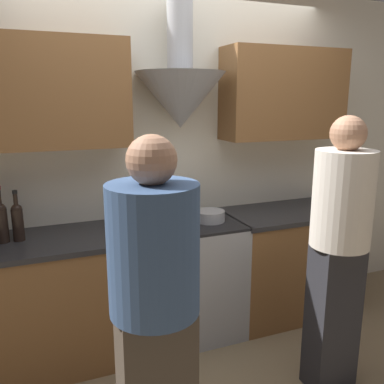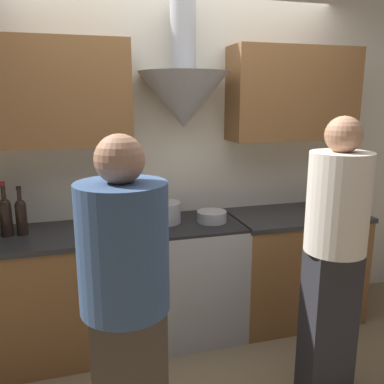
{
  "view_description": "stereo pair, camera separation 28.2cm",
  "coord_description": "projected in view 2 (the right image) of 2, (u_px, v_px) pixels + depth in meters",
  "views": [
    {
      "loc": [
        -1.02,
        -2.33,
        1.77
      ],
      "look_at": [
        0.0,
        0.22,
        1.13
      ],
      "focal_mm": 38.0,
      "sensor_mm": 36.0,
      "label": 1
    },
    {
      "loc": [
        -0.76,
        -2.42,
        1.77
      ],
      "look_at": [
        0.0,
        0.22,
        1.13
      ],
      "focal_mm": 38.0,
      "sensor_mm": 36.0,
      "label": 2
    }
  ],
  "objects": [
    {
      "name": "ground_plane",
      "position": [
        201.0,
        355.0,
        2.87
      ],
      "size": [
        12.0,
        12.0,
        0.0
      ],
      "primitive_type": "plane",
      "color": "#847051"
    },
    {
      "name": "wall_back",
      "position": [
        170.0,
        138.0,
        3.07
      ],
      "size": [
        8.4,
        0.64,
        2.6
      ],
      "color": "silver",
      "rests_on": "ground_plane"
    },
    {
      "name": "counter_left",
      "position": [
        35.0,
        297.0,
        2.78
      ],
      "size": [
        1.45,
        0.62,
        0.88
      ],
      "color": "brown",
      "rests_on": "ground_plane"
    },
    {
      "name": "counter_right",
      "position": [
        293.0,
        265.0,
        3.31
      ],
      "size": [
        1.04,
        0.62,
        0.88
      ],
      "color": "brown",
      "rests_on": "ground_plane"
    },
    {
      "name": "stove_range",
      "position": [
        188.0,
        277.0,
        3.07
      ],
      "size": [
        0.76,
        0.6,
        0.88
      ],
      "color": "#A8AAAF",
      "rests_on": "ground_plane"
    },
    {
      "name": "wine_bottle_5",
      "position": [
        6.0,
        215.0,
        2.65
      ],
      "size": [
        0.08,
        0.08,
        0.36
      ],
      "color": "black",
      "rests_on": "counter_left"
    },
    {
      "name": "wine_bottle_6",
      "position": [
        21.0,
        215.0,
        2.68
      ],
      "size": [
        0.07,
        0.07,
        0.33
      ],
      "color": "black",
      "rests_on": "counter_left"
    },
    {
      "name": "stock_pot",
      "position": [
        164.0,
        212.0,
        2.96
      ],
      "size": [
        0.25,
        0.25,
        0.15
      ],
      "color": "#A8AAAF",
      "rests_on": "stove_range"
    },
    {
      "name": "mixing_bowl",
      "position": [
        212.0,
        216.0,
        2.98
      ],
      "size": [
        0.22,
        0.22,
        0.08
      ],
      "color": "#A8AAAF",
      "rests_on": "stove_range"
    },
    {
      "name": "orange_fruit",
      "position": [
        357.0,
        210.0,
        3.14
      ],
      "size": [
        0.09,
        0.09,
        0.09
      ],
      "color": "orange",
      "rests_on": "counter_right"
    },
    {
      "name": "person_foreground_left",
      "position": [
        126.0,
        311.0,
        1.7
      ],
      "size": [
        0.37,
        0.37,
        1.64
      ],
      "color": "#473D33",
      "rests_on": "ground_plane"
    },
    {
      "name": "person_foreground_right",
      "position": [
        334.0,
        251.0,
        2.3
      ],
      "size": [
        0.34,
        0.34,
        1.68
      ],
      "color": "#28282D",
      "rests_on": "ground_plane"
    }
  ]
}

